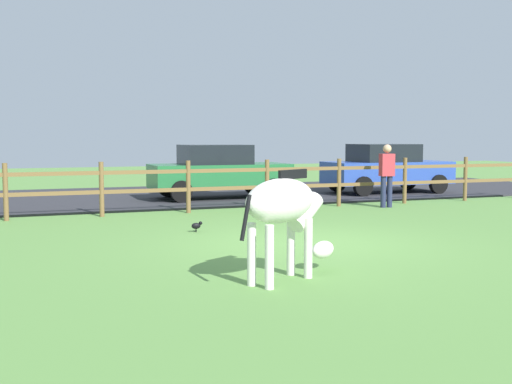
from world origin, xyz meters
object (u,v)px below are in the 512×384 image
at_px(zebra, 285,208).
at_px(crow_on_grass, 197,226).
at_px(visitor_near_fence, 387,173).
at_px(parked_car_green, 218,171).
at_px(parked_car_blue, 386,168).

relative_size(zebra, crow_on_grass, 8.16).
height_order(zebra, visitor_near_fence, visitor_near_fence).
distance_m(parked_car_green, parked_car_blue, 5.59).
bearing_deg(visitor_near_fence, parked_car_green, 134.80).
distance_m(crow_on_grass, parked_car_blue, 9.79).
relative_size(parked_car_blue, visitor_near_fence, 2.46).
bearing_deg(visitor_near_fence, zebra, -130.76).
bearing_deg(parked_car_green, visitor_near_fence, -45.20).
distance_m(crow_on_grass, parked_car_green, 6.37).
xyz_separation_m(parked_car_blue, visitor_near_fence, (-2.12, -3.33, 0.06)).
bearing_deg(parked_car_green, parked_car_blue, -1.74).
distance_m(zebra, parked_car_green, 10.58).
relative_size(zebra, visitor_near_fence, 1.07).
relative_size(crow_on_grass, parked_car_green, 0.05).
distance_m(parked_car_green, visitor_near_fence, 4.93).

